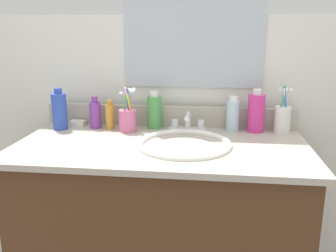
% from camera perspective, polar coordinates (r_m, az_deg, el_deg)
% --- Properties ---
extents(vanity_cabinet, '(1.06, 0.51, 0.80)m').
position_cam_1_polar(vanity_cabinet, '(1.56, -1.01, -17.73)').
color(vanity_cabinet, '#4C2D19').
rests_on(vanity_cabinet, ground_plane).
extents(countertop, '(1.10, 0.55, 0.02)m').
position_cam_1_polar(countertop, '(1.38, -1.09, -3.22)').
color(countertop, '#B2A899').
rests_on(countertop, vanity_cabinet).
extents(backsplash, '(1.10, 0.02, 0.09)m').
position_cam_1_polar(backsplash, '(1.62, 0.18, 1.56)').
color(backsplash, '#B2A899').
rests_on(backsplash, countertop).
extents(back_wall, '(2.20, 0.04, 1.30)m').
position_cam_1_polar(back_wall, '(1.74, 0.42, -4.93)').
color(back_wall, silver).
rests_on(back_wall, ground_plane).
extents(mirror_panel, '(0.60, 0.01, 0.56)m').
position_cam_1_polar(mirror_panel, '(1.61, 4.06, 15.99)').
color(mirror_panel, '#B2BCC6').
extents(sink_basin, '(0.35, 0.35, 0.11)m').
position_cam_1_polar(sink_basin, '(1.37, 2.53, -4.21)').
color(sink_basin, white).
rests_on(sink_basin, countertop).
extents(faucet, '(0.16, 0.10, 0.08)m').
position_cam_1_polar(faucet, '(1.54, 3.11, 0.18)').
color(faucet, silver).
rests_on(faucet, countertop).
extents(bottle_oil_amber, '(0.04, 0.04, 0.13)m').
position_cam_1_polar(bottle_oil_amber, '(1.59, -9.04, 1.57)').
color(bottle_oil_amber, gold).
rests_on(bottle_oil_amber, countertop).
extents(bottle_cream_purple, '(0.05, 0.05, 0.14)m').
position_cam_1_polar(bottle_cream_purple, '(1.61, -11.24, 1.82)').
color(bottle_cream_purple, '#7A3899').
rests_on(bottle_cream_purple, countertop).
extents(bottle_gel_clear, '(0.05, 0.05, 0.15)m').
position_cam_1_polar(bottle_gel_clear, '(1.56, 10.06, 1.72)').
color(bottle_gel_clear, silver).
rests_on(bottle_gel_clear, countertop).
extents(bottle_shampoo_blue, '(0.06, 0.06, 0.18)m').
position_cam_1_polar(bottle_shampoo_blue, '(1.63, -16.54, 2.30)').
color(bottle_shampoo_blue, '#2D4CB2').
rests_on(bottle_shampoo_blue, countertop).
extents(bottle_toner_green, '(0.06, 0.06, 0.16)m').
position_cam_1_polar(bottle_toner_green, '(1.58, -2.12, 2.28)').
color(bottle_toner_green, '#4C9E4C').
rests_on(bottle_toner_green, countertop).
extents(bottle_soap_pink, '(0.07, 0.07, 0.18)m').
position_cam_1_polar(bottle_soap_pink, '(1.57, 13.56, 2.05)').
color(bottle_soap_pink, '#D8338C').
rests_on(bottle_soap_pink, countertop).
extents(cup_white_ceramic, '(0.07, 0.07, 0.20)m').
position_cam_1_polar(cup_white_ceramic, '(1.59, 17.37, 1.13)').
color(cup_white_ceramic, white).
rests_on(cup_white_ceramic, countertop).
extents(cup_pink, '(0.07, 0.08, 0.19)m').
position_cam_1_polar(cup_pink, '(1.54, -6.27, 1.11)').
color(cup_pink, '#D16693').
rests_on(cup_pink, countertop).
extents(soap_bar, '(0.06, 0.04, 0.02)m').
position_cam_1_polar(soap_bar, '(1.68, -13.86, 0.43)').
color(soap_bar, white).
rests_on(soap_bar, countertop).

